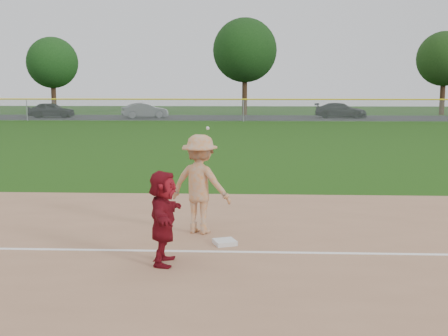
{
  "coord_description": "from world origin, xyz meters",
  "views": [
    {
      "loc": [
        0.58,
        -11.11,
        3.14
      ],
      "look_at": [
        0.0,
        1.5,
        1.3
      ],
      "focal_mm": 45.0,
      "sensor_mm": 36.0,
      "label": 1
    }
  ],
  "objects_px": {
    "car_left": "(52,110)",
    "car_mid": "(145,110)",
    "first_base": "(225,242)",
    "car_right": "(341,110)",
    "base_runner": "(163,218)"
  },
  "relations": [
    {
      "from": "car_left",
      "to": "car_mid",
      "type": "bearing_deg",
      "value": -94.14
    },
    {
      "from": "car_left",
      "to": "car_right",
      "type": "bearing_deg",
      "value": -91.75
    },
    {
      "from": "first_base",
      "to": "car_mid",
      "type": "relative_size",
      "value": 0.09
    },
    {
      "from": "car_left",
      "to": "car_mid",
      "type": "xyz_separation_m",
      "value": [
        9.53,
        -0.09,
        -0.03
      ]
    },
    {
      "from": "base_runner",
      "to": "car_left",
      "type": "relative_size",
      "value": 0.37
    },
    {
      "from": "first_base",
      "to": "car_mid",
      "type": "bearing_deg",
      "value": 102.53
    },
    {
      "from": "car_left",
      "to": "base_runner",
      "type": "bearing_deg",
      "value": -161.9
    },
    {
      "from": "first_base",
      "to": "car_mid",
      "type": "height_order",
      "value": "car_mid"
    },
    {
      "from": "first_base",
      "to": "base_runner",
      "type": "xyz_separation_m",
      "value": [
        -1.03,
        -1.27,
        0.79
      ]
    },
    {
      "from": "car_left",
      "to": "car_mid",
      "type": "distance_m",
      "value": 9.54
    },
    {
      "from": "base_runner",
      "to": "car_left",
      "type": "distance_m",
      "value": 50.23
    },
    {
      "from": "base_runner",
      "to": "car_left",
      "type": "xyz_separation_m",
      "value": [
        -18.58,
        46.66,
        -0.07
      ]
    },
    {
      "from": "car_right",
      "to": "car_left",
      "type": "bearing_deg",
      "value": 103.32
    },
    {
      "from": "base_runner",
      "to": "car_left",
      "type": "bearing_deg",
      "value": 20.9
    },
    {
      "from": "car_left",
      "to": "first_base",
      "type": "bearing_deg",
      "value": -160.25
    }
  ]
}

